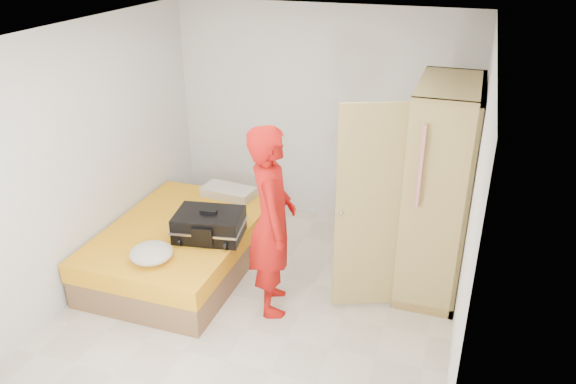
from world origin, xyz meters
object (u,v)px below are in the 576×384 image
(wardrobe, at_px, (433,196))
(person, at_px, (272,221))
(round_cushion, at_px, (151,253))
(bed, at_px, (181,247))
(suitcase, at_px, (209,225))

(wardrobe, distance_m, person, 1.60)
(wardrobe, height_order, round_cushion, wardrobe)
(bed, relative_size, suitcase, 2.68)
(wardrobe, bearing_deg, person, -147.73)
(wardrobe, distance_m, suitcase, 2.23)
(bed, bearing_deg, round_cushion, -83.41)
(person, bearing_deg, round_cushion, 85.77)
(round_cushion, bearing_deg, wardrobe, 26.46)
(suitcase, relative_size, round_cushion, 1.84)
(bed, height_order, person, person)
(wardrobe, relative_size, person, 1.14)
(wardrobe, bearing_deg, round_cushion, -153.54)
(wardrobe, relative_size, suitcase, 2.78)
(bed, height_order, round_cushion, round_cushion)
(bed, bearing_deg, person, -14.62)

